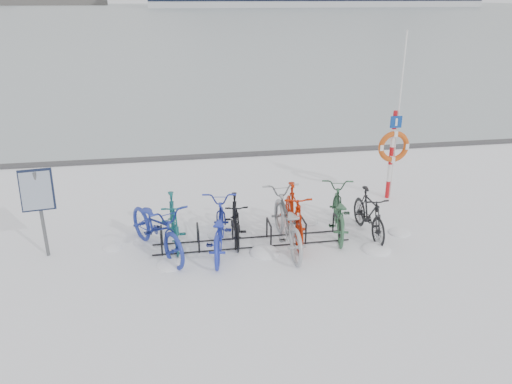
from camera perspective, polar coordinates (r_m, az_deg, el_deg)
ground at (r=10.27m, az=-0.51°, el=-5.86°), size 900.00×900.00×0.00m
ice_sheet at (r=164.07m, az=-9.70°, el=19.69°), size 400.00×298.00×0.02m
quay_edge at (r=15.68m, az=-3.96°, el=4.18°), size 400.00×0.25×0.10m
bike_rack at (r=10.18m, az=-0.52°, el=-4.96°), size 4.00×0.48×0.46m
info_board at (r=10.09m, az=-23.68°, el=-0.34°), size 0.61×0.30×1.77m
lifebuoy_station at (r=12.45m, az=15.43°, el=5.02°), size 0.77×0.22×4.01m
bike_0 at (r=9.88m, az=-11.28°, el=-3.75°), size 1.66×2.29×1.15m
bike_1 at (r=10.22m, az=-9.42°, el=-3.09°), size 0.61×1.75×1.03m
bike_2 at (r=9.79m, az=-4.33°, el=-3.95°), size 0.99×2.07×1.04m
bike_3 at (r=10.25m, az=-2.35°, el=-2.96°), size 0.54×1.61×0.95m
bike_4 at (r=9.94m, az=3.54°, el=-3.18°), size 0.80×2.20×1.15m
bike_5 at (r=10.26m, az=4.38°, el=-2.37°), size 0.66×1.95×1.15m
bike_6 at (r=10.69m, az=9.40°, el=-1.99°), size 1.12×2.05×1.02m
bike_7 at (r=10.71m, az=12.81°, el=-2.25°), size 0.49×1.67×1.00m
snow_drifts at (r=10.23m, az=2.63°, el=-5.99°), size 6.42×2.09×0.21m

